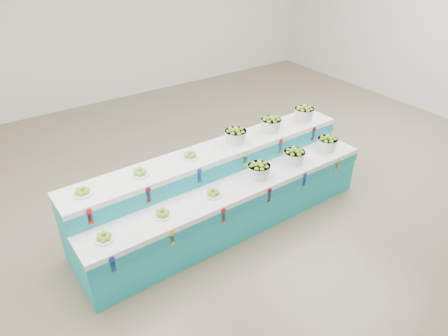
{
  "coord_description": "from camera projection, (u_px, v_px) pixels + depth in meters",
  "views": [
    {
      "loc": [
        -3.57,
        -4.12,
        3.72
      ],
      "look_at": [
        -0.93,
        -0.27,
        0.87
      ],
      "focal_mm": 33.16,
      "sensor_mm": 36.0,
      "label": 1
    }
  ],
  "objects": [
    {
      "name": "plate_upper_mid",
      "position": [
        140.0,
        172.0,
        5.02
      ],
      "size": [
        0.23,
        0.23,
        0.09
      ],
      "primitive_type": "cylinder",
      "rotation": [
        0.0,
        0.0,
        0.02
      ],
      "color": "white",
      "rests_on": "display_stand"
    },
    {
      "name": "basket_lower_left",
      "position": [
        259.0,
        170.0,
        5.5
      ],
      "size": [
        0.32,
        0.32,
        0.22
      ],
      "primitive_type": null,
      "rotation": [
        0.0,
        0.0,
        0.02
      ],
      "color": "silver",
      "rests_on": "display_stand"
    },
    {
      "name": "basket_upper_mid",
      "position": [
        271.0,
        124.0,
        6.03
      ],
      "size": [
        0.32,
        0.32,
        0.22
      ],
      "primitive_type": null,
      "rotation": [
        0.0,
        0.0,
        0.02
      ],
      "color": "silver",
      "rests_on": "display_stand"
    },
    {
      "name": "display_stand",
      "position": [
        224.0,
        190.0,
        5.66
      ],
      "size": [
        4.25,
        1.17,
        1.02
      ],
      "primitive_type": null,
      "rotation": [
        0.0,
        0.0,
        0.02
      ],
      "color": "#1BAAB4",
      "rests_on": "ground"
    },
    {
      "name": "basket_lower_mid",
      "position": [
        294.0,
        156.0,
        5.82
      ],
      "size": [
        0.32,
        0.32,
        0.22
      ],
      "primitive_type": null,
      "rotation": [
        0.0,
        0.0,
        0.02
      ],
      "color": "silver",
      "rests_on": "display_stand"
    },
    {
      "name": "basket_lower_right",
      "position": [
        327.0,
        143.0,
        6.16
      ],
      "size": [
        0.32,
        0.32,
        0.22
      ],
      "primitive_type": null,
      "rotation": [
        0.0,
        0.0,
        0.02
      ],
      "color": "silver",
      "rests_on": "display_stand"
    },
    {
      "name": "basket_upper_left",
      "position": [
        236.0,
        135.0,
        5.71
      ],
      "size": [
        0.32,
        0.32,
        0.22
      ],
      "primitive_type": null,
      "rotation": [
        0.0,
        0.0,
        0.02
      ],
      "color": "silver",
      "rests_on": "display_stand"
    },
    {
      "name": "ground",
      "position": [
        262.0,
        190.0,
        6.56
      ],
      "size": [
        10.0,
        10.0,
        0.0
      ],
      "primitive_type": "plane",
      "color": "#736450",
      "rests_on": "ground"
    },
    {
      "name": "plate_upper_right",
      "position": [
        190.0,
        155.0,
        5.38
      ],
      "size": [
        0.23,
        0.23,
        0.09
      ],
      "primitive_type": "cylinder",
      "rotation": [
        0.0,
        0.0,
        0.02
      ],
      "color": "white",
      "rests_on": "display_stand"
    },
    {
      "name": "plate_upper_left",
      "position": [
        82.0,
        191.0,
        4.67
      ],
      "size": [
        0.23,
        0.23,
        0.09
      ],
      "primitive_type": "cylinder",
      "rotation": [
        0.0,
        0.0,
        0.02
      ],
      "color": "white",
      "rests_on": "display_stand"
    },
    {
      "name": "back_wall",
      "position": [
        122.0,
        8.0,
        9.04
      ],
      "size": [
        10.0,
        0.0,
        10.0
      ],
      "primitive_type": "plane",
      "rotation": [
        1.57,
        0.0,
        0.0
      ],
      "color": "silver",
      "rests_on": "ground"
    },
    {
      "name": "plate_lower_left",
      "position": [
        104.0,
        237.0,
        4.46
      ],
      "size": [
        0.23,
        0.23,
        0.09
      ],
      "primitive_type": "cylinder",
      "rotation": [
        0.0,
        0.0,
        0.02
      ],
      "color": "white",
      "rests_on": "display_stand"
    },
    {
      "name": "basket_upper_right",
      "position": [
        304.0,
        113.0,
        6.36
      ],
      "size": [
        0.32,
        0.32,
        0.22
      ],
      "primitive_type": null,
      "rotation": [
        0.0,
        0.0,
        0.02
      ],
      "color": "silver",
      "rests_on": "display_stand"
    },
    {
      "name": "plate_lower_right",
      "position": [
        213.0,
        193.0,
        5.17
      ],
      "size": [
        0.23,
        0.23,
        0.09
      ],
      "primitive_type": "cylinder",
      "rotation": [
        0.0,
        0.0,
        0.02
      ],
      "color": "white",
      "rests_on": "display_stand"
    },
    {
      "name": "plate_lower_mid",
      "position": [
        162.0,
        213.0,
        4.81
      ],
      "size": [
        0.23,
        0.23,
        0.09
      ],
      "primitive_type": "cylinder",
      "rotation": [
        0.0,
        0.0,
        0.02
      ],
      "color": "white",
      "rests_on": "display_stand"
    }
  ]
}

